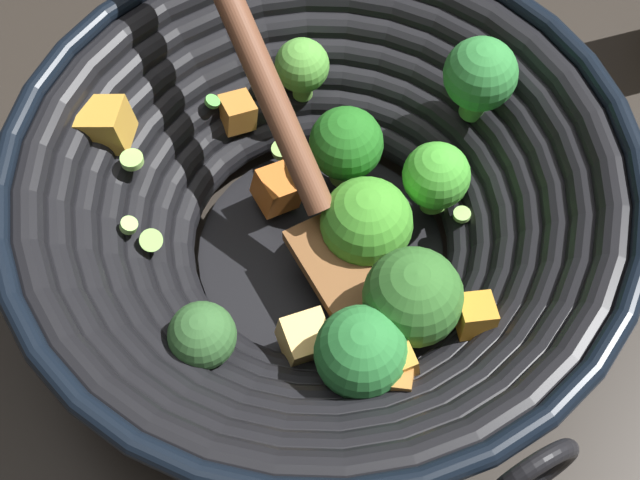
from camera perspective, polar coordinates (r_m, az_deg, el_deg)
ground_plane at (r=0.62m, az=0.05°, el=-1.12°), size 4.00×4.00×0.00m
wok at (r=0.56m, az=0.22°, el=2.17°), size 0.38×0.38×0.20m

